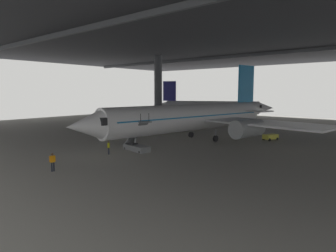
# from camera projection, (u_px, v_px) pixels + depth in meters

# --- Properties ---
(ground_plane) EXTENTS (110.00, 110.00, 0.00)m
(ground_plane) POSITION_uv_depth(u_px,v_px,m) (187.00, 141.00, 43.78)
(ground_plane) COLOR gray
(hangar_structure) EXTENTS (121.00, 99.00, 17.18)m
(hangar_structure) POSITION_uv_depth(u_px,v_px,m) (234.00, 39.00, 52.38)
(hangar_structure) COLOR #4C4F54
(hangar_structure) RESTS_ON ground_plane
(airplane_main) EXTENTS (36.70, 37.62, 11.75)m
(airplane_main) POSITION_uv_depth(u_px,v_px,m) (193.00, 117.00, 43.48)
(airplane_main) COLOR white
(airplane_main) RESTS_ON ground_plane
(boarding_stairs) EXTENTS (4.43, 2.11, 4.72)m
(boarding_stairs) POSITION_uv_depth(u_px,v_px,m) (137.00, 145.00, 36.58)
(boarding_stairs) COLOR slate
(boarding_stairs) RESTS_ON ground_plane
(crew_worker_near_nose) EXTENTS (0.30, 0.54, 1.71)m
(crew_worker_near_nose) POSITION_uv_depth(u_px,v_px,m) (53.00, 161.00, 27.04)
(crew_worker_near_nose) COLOR #232838
(crew_worker_near_nose) RESTS_ON ground_plane
(crew_worker_by_stairs) EXTENTS (0.41, 0.43, 1.57)m
(crew_worker_by_stairs) POSITION_uv_depth(u_px,v_px,m) (109.00, 147.00, 34.45)
(crew_worker_by_stairs) COLOR #232838
(crew_worker_by_stairs) RESTS_ON ground_plane
(airplane_distant) EXTENTS (29.14, 29.34, 10.04)m
(airplane_distant) POSITION_uv_depth(u_px,v_px,m) (209.00, 107.00, 77.79)
(airplane_distant) COLOR white
(airplane_distant) RESTS_ON ground_plane
(baggage_tug) EXTENTS (1.92, 2.48, 0.90)m
(baggage_tug) POSITION_uv_depth(u_px,v_px,m) (270.00, 137.00, 44.45)
(baggage_tug) COLOR yellow
(baggage_tug) RESTS_ON ground_plane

